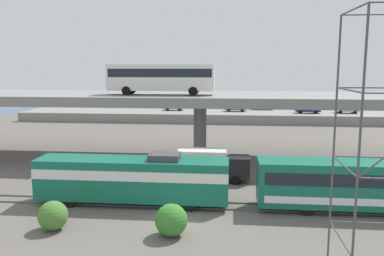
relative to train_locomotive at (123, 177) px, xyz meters
The scene contains 16 objects.
ground_plane 6.72m from the train_locomotive, 39.02° to the right, with size 260.00×260.00×0.00m, color #605B54.
rail_strip_near 5.43m from the train_locomotive, ahead, with size 110.00×0.12×0.12m, color #59544C.
rail_strip_far 5.43m from the train_locomotive, ahead, with size 110.00×0.12×0.12m, color #59544C.
train_locomotive is the anchor object (origin of this frame).
highway_overpass 17.43m from the train_locomotive, 72.85° to the left, with size 96.00×12.04×7.72m.
transit_bus_on_overpass 16.27m from the train_locomotive, 87.43° to the left, with size 12.00×2.68×3.40m.
service_truck_west 9.76m from the train_locomotive, 46.16° to the left, with size 6.80×2.46×3.04m.
pier_parking_lot 51.25m from the train_locomotive, 84.47° to the left, with size 76.46×13.73×1.79m, color gray.
parked_car_0 58.27m from the train_locomotive, 58.00° to the left, with size 4.41×1.98×1.50m.
parked_car_1 51.12m from the train_locomotive, 93.52° to the left, with size 4.11×1.86×1.50m.
parked_car_2 56.19m from the train_locomotive, 74.29° to the left, with size 4.47×1.87×1.50m.
parked_car_3 54.01m from the train_locomotive, 64.29° to the left, with size 4.70×1.89×1.50m.
parked_car_4 51.39m from the train_locomotive, 79.33° to the left, with size 4.30×1.90×1.50m.
harbor_water 74.20m from the train_locomotive, 86.18° to the left, with size 140.00×36.00×0.01m, color #2D5170.
shrub_left 6.66m from the train_locomotive, 120.70° to the right, with size 2.00×2.00×2.00m, color #447830.
shrub_right 7.61m from the train_locomotive, 50.78° to the right, with size 2.14×2.14×2.14m, color #347C2B.
Camera 1 is at (3.57, -26.34, 11.06)m, focal length 37.44 mm.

